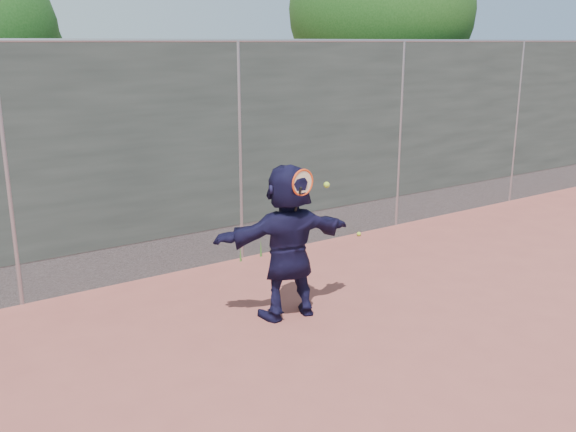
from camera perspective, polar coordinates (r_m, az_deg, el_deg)
ground at (r=6.67m, az=11.54°, el=-11.71°), size 80.00×80.00×0.00m
player at (r=7.04m, az=0.00°, el=-2.28°), size 1.67×0.75×1.74m
ball_ground at (r=10.25m, az=6.32°, el=-1.60°), size 0.07×0.07×0.07m
fence at (r=8.85m, az=-4.33°, el=6.06°), size 20.00×0.06×3.03m
swing_action at (r=6.77m, az=1.50°, el=2.82°), size 0.57×0.17×0.51m
tree_right at (r=13.36m, az=8.73°, el=17.24°), size 3.78×3.60×5.39m
weed_clump at (r=9.24m, az=-2.21°, el=-2.76°), size 0.68×0.07×0.30m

